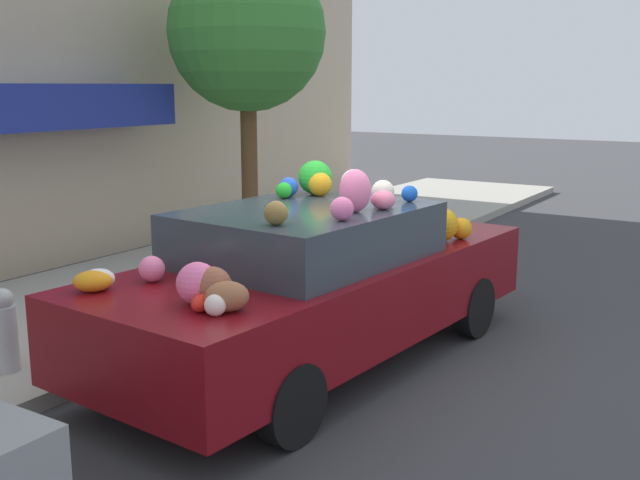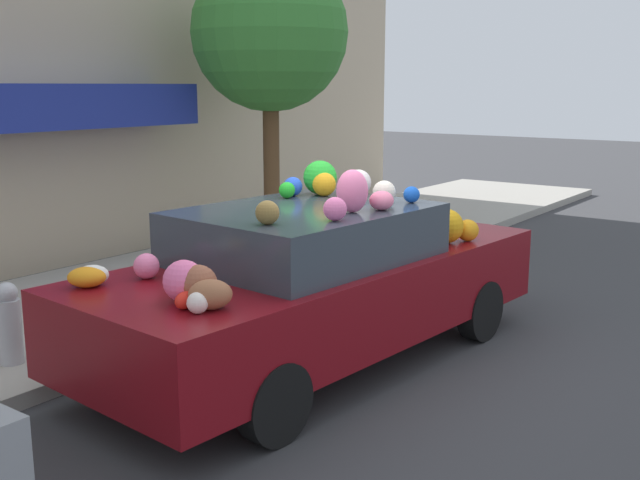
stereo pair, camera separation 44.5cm
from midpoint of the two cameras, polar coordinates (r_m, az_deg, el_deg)
The scene contains 5 objects.
ground_plane at distance 6.88m, azimuth 1.29°, elevation -8.96°, with size 60.00×60.00×0.00m, color #38383A.
sidewalk_curb at distance 8.62m, azimuth -13.61°, elevation -4.54°, with size 24.00×3.20×0.13m.
street_tree at distance 11.06m, azimuth -2.66°, elevation 15.43°, with size 2.25×2.25×4.16m.
fire_hydrant at distance 6.70m, azimuth -20.86°, elevation -5.99°, with size 0.20×0.20×0.70m.
art_car at distance 6.57m, azimuth 1.77°, elevation -3.05°, with size 4.72×2.14×1.76m.
Camera 2 is at (-5.15, -3.87, 2.42)m, focal length 42.00 mm.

